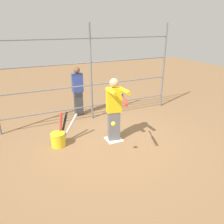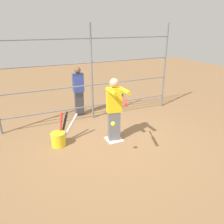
{
  "view_description": "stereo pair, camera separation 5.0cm",
  "coord_description": "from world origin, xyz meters",
  "px_view_note": "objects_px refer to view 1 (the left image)",
  "views": [
    {
      "loc": [
        2.2,
        4.58,
        2.82
      ],
      "look_at": [
        0.22,
        0.35,
        0.95
      ],
      "focal_mm": 35.0,
      "sensor_mm": 36.0,
      "label": 1
    },
    {
      "loc": [
        2.16,
        4.6,
        2.82
      ],
      "look_at": [
        0.22,
        0.35,
        0.95
      ],
      "focal_mm": 35.0,
      "sensor_mm": 36.0,
      "label": 2
    }
  ],
  "objects_px": {
    "batter": "(114,108)",
    "baseball_bat_swinging": "(125,101)",
    "bystander_behind_fence": "(78,91)",
    "bat_bucket": "(59,137)",
    "softball_in_flight": "(113,124)"
  },
  "relations": [
    {
      "from": "batter",
      "to": "baseball_bat_swinging",
      "type": "xyz_separation_m",
      "value": [
        0.19,
        0.89,
        0.51
      ]
    },
    {
      "from": "bystander_behind_fence",
      "to": "baseball_bat_swinging",
      "type": "bearing_deg",
      "value": 92.38
    },
    {
      "from": "bystander_behind_fence",
      "to": "bat_bucket",
      "type": "bearing_deg",
      "value": 58.69
    },
    {
      "from": "baseball_bat_swinging",
      "to": "bystander_behind_fence",
      "type": "bearing_deg",
      "value": -87.62
    },
    {
      "from": "softball_in_flight",
      "to": "bystander_behind_fence",
      "type": "relative_size",
      "value": 0.06
    },
    {
      "from": "bat_bucket",
      "to": "baseball_bat_swinging",
      "type": "bearing_deg",
      "value": 133.19
    },
    {
      "from": "bystander_behind_fence",
      "to": "batter",
      "type": "bearing_deg",
      "value": 98.69
    },
    {
      "from": "baseball_bat_swinging",
      "to": "bat_bucket",
      "type": "distance_m",
      "value": 2.07
    },
    {
      "from": "softball_in_flight",
      "to": "bat_bucket",
      "type": "distance_m",
      "value": 1.67
    },
    {
      "from": "batter",
      "to": "bat_bucket",
      "type": "height_order",
      "value": "batter"
    },
    {
      "from": "baseball_bat_swinging",
      "to": "softball_in_flight",
      "type": "xyz_separation_m",
      "value": [
        0.24,
        -0.03,
        -0.48
      ]
    },
    {
      "from": "softball_in_flight",
      "to": "bystander_behind_fence",
      "type": "bearing_deg",
      "value": -92.3
    },
    {
      "from": "batter",
      "to": "baseball_bat_swinging",
      "type": "distance_m",
      "value": 1.04
    },
    {
      "from": "batter",
      "to": "baseball_bat_swinging",
      "type": "bearing_deg",
      "value": 77.91
    },
    {
      "from": "baseball_bat_swinging",
      "to": "bystander_behind_fence",
      "type": "relative_size",
      "value": 0.5
    }
  ]
}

